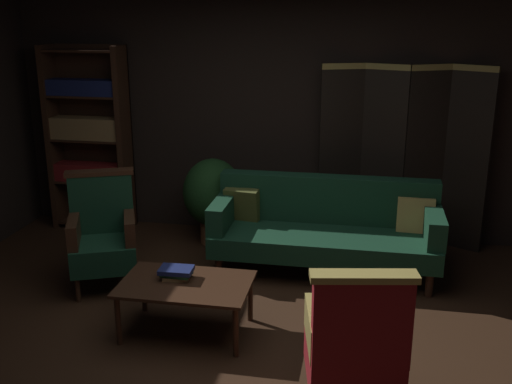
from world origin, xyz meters
TOP-DOWN VIEW (x-y plane):
  - ground_plane at (0.00, 0.00)m, footprint 10.00×10.00m
  - back_wall at (0.00, 2.45)m, footprint 7.20×0.10m
  - folding_screen at (1.27, 2.25)m, footprint 1.70×0.26m
  - bookshelf at (-2.15, 2.19)m, footprint 0.90×0.32m
  - velvet_couch at (0.55, 1.45)m, footprint 2.12×0.78m
  - coffee_table at (-0.41, 0.07)m, footprint 1.00×0.64m
  - armchair_gilt_accent at (0.89, -0.71)m, footprint 0.67×0.67m
  - armchair_wing_left at (-1.38, 0.75)m, footprint 0.76×0.75m
  - potted_plant at (-0.68, 1.94)m, footprint 0.63×0.63m
  - book_tan_leather at (-0.50, 0.13)m, footprint 0.21×0.17m
  - book_green_cloth at (-0.50, 0.13)m, footprint 0.24×0.16m
  - book_navy_cloth at (-0.50, 0.13)m, footprint 0.26×0.18m

SIDE VIEW (x-z plane):
  - ground_plane at x=0.00m, z-range 0.00..0.00m
  - coffee_table at x=-0.41m, z-range 0.16..0.58m
  - book_tan_leather at x=-0.50m, z-range 0.42..0.45m
  - velvet_couch at x=0.55m, z-range 0.01..0.89m
  - book_green_cloth at x=-0.50m, z-range 0.45..0.47m
  - armchair_gilt_accent at x=0.89m, z-range -0.03..1.01m
  - armchair_wing_left at x=-1.38m, z-range -0.03..1.01m
  - book_navy_cloth at x=-0.50m, z-range 0.47..0.51m
  - potted_plant at x=-0.68m, z-range 0.07..0.99m
  - folding_screen at x=1.27m, z-range 0.04..1.94m
  - bookshelf at x=-2.15m, z-range 0.04..2.09m
  - back_wall at x=0.00m, z-range 0.00..2.80m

